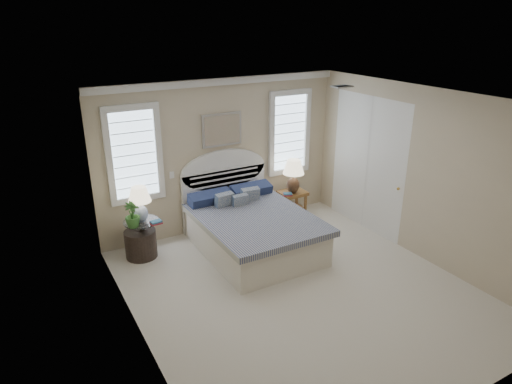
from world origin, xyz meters
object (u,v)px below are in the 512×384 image
object	(u,v)px
floor_pot	(141,244)
bed	(251,227)
lamp_right	(294,173)
nightstand_right	(292,199)
side_table_left	(143,235)
lamp_left	(140,200)

from	to	relation	value
floor_pot	bed	bearing A→B (deg)	-19.62
bed	lamp_right	bearing A→B (deg)	27.15
nightstand_right	lamp_right	distance (m)	0.54
bed	nightstand_right	xyz separation A→B (m)	(1.30, 0.69, 0.00)
bed	floor_pot	bearing A→B (deg)	160.38
bed	side_table_left	bearing A→B (deg)	160.26
lamp_right	floor_pot	bearing A→B (deg)	-178.94
floor_pot	lamp_left	bearing A→B (deg)	-25.19
side_table_left	lamp_right	bearing A→B (deg)	1.26
bed	lamp_right	xyz separation A→B (m)	(1.28, 0.66, 0.54)
floor_pot	lamp_right	xyz separation A→B (m)	(2.97, 0.05, 0.70)
side_table_left	nightstand_right	size ratio (longest dim) A/B	1.19
lamp_left	lamp_right	size ratio (longest dim) A/B	0.89
side_table_left	nightstand_right	xyz separation A→B (m)	(2.95, 0.10, -0.00)
nightstand_right	side_table_left	bearing A→B (deg)	-178.06
side_table_left	lamp_right	xyz separation A→B (m)	(2.93, 0.06, 0.54)
side_table_left	floor_pot	bearing A→B (deg)	165.89
bed	floor_pot	world-z (taller)	bed
side_table_left	lamp_right	distance (m)	2.98
lamp_left	lamp_right	bearing A→B (deg)	1.49
side_table_left	lamp_left	size ratio (longest dim) A/B	1.08
bed	lamp_left	size ratio (longest dim) A/B	3.91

